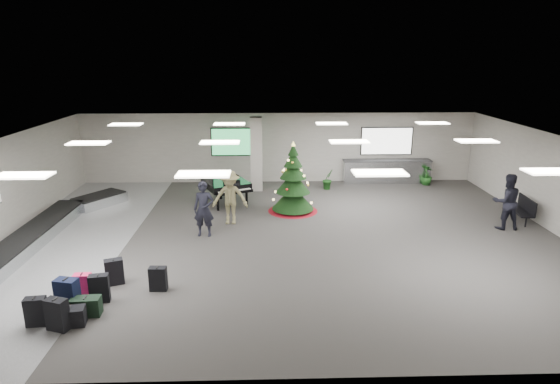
{
  "coord_description": "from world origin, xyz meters",
  "views": [
    {
      "loc": [
        -0.59,
        -14.26,
        5.72
      ],
      "look_at": [
        -0.12,
        1.0,
        1.24
      ],
      "focal_mm": 30.0,
      "sensor_mm": 36.0,
      "label": 1
    }
  ],
  "objects_px": {
    "potted_plant_right": "(427,175)",
    "service_counter": "(386,171)",
    "traveler_a": "(204,209)",
    "traveler_bench": "(507,202)",
    "pink_suitcase": "(83,286)",
    "baggage_carousel": "(40,234)",
    "traveler_b": "(230,197)",
    "bench": "(523,208)",
    "potted_plant_left": "(328,179)",
    "grand_piano": "(227,185)",
    "christmas_tree": "(293,188)"
  },
  "relations": [
    {
      "from": "potted_plant_right",
      "to": "service_counter",
      "type": "bearing_deg",
      "value": 165.9
    },
    {
      "from": "traveler_a",
      "to": "traveler_bench",
      "type": "xyz_separation_m",
      "value": [
        10.15,
        0.34,
        0.05
      ]
    },
    {
      "from": "service_counter",
      "to": "pink_suitcase",
      "type": "relative_size",
      "value": 6.19
    },
    {
      "from": "traveler_a",
      "to": "traveler_bench",
      "type": "relative_size",
      "value": 0.95
    },
    {
      "from": "traveler_bench",
      "to": "baggage_carousel",
      "type": "bearing_deg",
      "value": 3.5
    },
    {
      "from": "traveler_a",
      "to": "traveler_b",
      "type": "relative_size",
      "value": 0.96
    },
    {
      "from": "pink_suitcase",
      "to": "bench",
      "type": "xyz_separation_m",
      "value": [
        13.59,
        5.08,
        0.18
      ]
    },
    {
      "from": "service_counter",
      "to": "potted_plant_left",
      "type": "bearing_deg",
      "value": -160.18
    },
    {
      "from": "traveler_b",
      "to": "grand_piano",
      "type": "bearing_deg",
      "value": 101.5
    },
    {
      "from": "pink_suitcase",
      "to": "traveler_a",
      "type": "xyz_separation_m",
      "value": [
        2.45,
        4.06,
        0.6
      ]
    },
    {
      "from": "grand_piano",
      "to": "traveler_bench",
      "type": "height_order",
      "value": "traveler_bench"
    },
    {
      "from": "traveler_b",
      "to": "potted_plant_left",
      "type": "distance_m",
      "value": 5.87
    },
    {
      "from": "baggage_carousel",
      "to": "traveler_a",
      "type": "height_order",
      "value": "traveler_a"
    },
    {
      "from": "christmas_tree",
      "to": "potted_plant_left",
      "type": "bearing_deg",
      "value": 60.04
    },
    {
      "from": "pink_suitcase",
      "to": "bench",
      "type": "height_order",
      "value": "bench"
    },
    {
      "from": "potted_plant_right",
      "to": "traveler_bench",
      "type": "bearing_deg",
      "value": -82.19
    },
    {
      "from": "pink_suitcase",
      "to": "traveler_a",
      "type": "relative_size",
      "value": 0.36
    },
    {
      "from": "potted_plant_left",
      "to": "service_counter",
      "type": "bearing_deg",
      "value": 19.82
    },
    {
      "from": "grand_piano",
      "to": "christmas_tree",
      "type": "bearing_deg",
      "value": -44.65
    },
    {
      "from": "pink_suitcase",
      "to": "potted_plant_right",
      "type": "relative_size",
      "value": 0.72
    },
    {
      "from": "service_counter",
      "to": "pink_suitcase",
      "type": "bearing_deg",
      "value": -133.75
    },
    {
      "from": "baggage_carousel",
      "to": "potted_plant_right",
      "type": "bearing_deg",
      "value": 23.33
    },
    {
      "from": "traveler_a",
      "to": "potted_plant_left",
      "type": "distance_m",
      "value": 7.23
    },
    {
      "from": "pink_suitcase",
      "to": "christmas_tree",
      "type": "xyz_separation_m",
      "value": [
        5.49,
        6.5,
        0.6
      ]
    },
    {
      "from": "service_counter",
      "to": "bench",
      "type": "bearing_deg",
      "value": -57.05
    },
    {
      "from": "traveler_bench",
      "to": "potted_plant_left",
      "type": "bearing_deg",
      "value": -42.13
    },
    {
      "from": "traveler_a",
      "to": "service_counter",
      "type": "bearing_deg",
      "value": 45.15
    },
    {
      "from": "bench",
      "to": "baggage_carousel",
      "type": "bearing_deg",
      "value": -169.72
    },
    {
      "from": "traveler_bench",
      "to": "bench",
      "type": "bearing_deg",
      "value": -144.74
    },
    {
      "from": "potted_plant_right",
      "to": "bench",
      "type": "bearing_deg",
      "value": -70.47
    },
    {
      "from": "grand_piano",
      "to": "bench",
      "type": "relative_size",
      "value": 1.66
    },
    {
      "from": "christmas_tree",
      "to": "traveler_b",
      "type": "height_order",
      "value": "christmas_tree"
    },
    {
      "from": "baggage_carousel",
      "to": "christmas_tree",
      "type": "relative_size",
      "value": 3.6
    },
    {
      "from": "bench",
      "to": "traveler_b",
      "type": "bearing_deg",
      "value": -174.96
    },
    {
      "from": "baggage_carousel",
      "to": "traveler_bench",
      "type": "bearing_deg",
      "value": 2.32
    },
    {
      "from": "traveler_bench",
      "to": "christmas_tree",
      "type": "bearing_deg",
      "value": -15.26
    },
    {
      "from": "baggage_carousel",
      "to": "traveler_b",
      "type": "distance_m",
      "value": 6.2
    },
    {
      "from": "pink_suitcase",
      "to": "potted_plant_left",
      "type": "distance_m",
      "value": 11.91
    },
    {
      "from": "christmas_tree",
      "to": "traveler_a",
      "type": "distance_m",
      "value": 3.9
    },
    {
      "from": "baggage_carousel",
      "to": "traveler_bench",
      "type": "distance_m",
      "value": 15.4
    },
    {
      "from": "baggage_carousel",
      "to": "potted_plant_right",
      "type": "relative_size",
      "value": 10.67
    },
    {
      "from": "potted_plant_left",
      "to": "potted_plant_right",
      "type": "height_order",
      "value": "potted_plant_left"
    },
    {
      "from": "grand_piano",
      "to": "traveler_a",
      "type": "distance_m",
      "value": 3.43
    },
    {
      "from": "christmas_tree",
      "to": "grand_piano",
      "type": "bearing_deg",
      "value": 159.59
    },
    {
      "from": "potted_plant_left",
      "to": "potted_plant_right",
      "type": "bearing_deg",
      "value": 7.3
    },
    {
      "from": "pink_suitcase",
      "to": "traveler_a",
      "type": "distance_m",
      "value": 4.78
    },
    {
      "from": "baggage_carousel",
      "to": "pink_suitcase",
      "type": "height_order",
      "value": "pink_suitcase"
    },
    {
      "from": "baggage_carousel",
      "to": "potted_plant_left",
      "type": "height_order",
      "value": "potted_plant_left"
    },
    {
      "from": "bench",
      "to": "potted_plant_right",
      "type": "distance_m",
      "value": 5.3
    },
    {
      "from": "pink_suitcase",
      "to": "potted_plant_left",
      "type": "height_order",
      "value": "potted_plant_left"
    }
  ]
}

